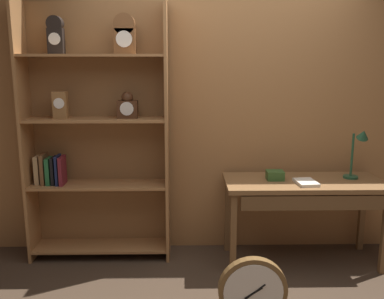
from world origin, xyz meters
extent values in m
cube|color=#9E6B3D|center=(0.00, 1.30, 1.30)|extent=(4.80, 0.05, 2.60)
cube|color=#9E6B3D|center=(-1.67, 1.08, 1.12)|extent=(0.02, 0.32, 2.24)
cube|color=#9E6B3D|center=(-0.45, 1.08, 1.12)|extent=(0.03, 0.32, 2.24)
cube|color=brown|center=(-1.06, 1.24, 1.12)|extent=(1.24, 0.01, 2.24)
cube|color=#9E6B3D|center=(-1.06, 1.08, 0.09)|extent=(1.19, 0.30, 0.02)
cube|color=#9E6B3D|center=(-1.06, 1.08, 0.67)|extent=(1.19, 0.30, 0.02)
cube|color=#9E6B3D|center=(-1.06, 1.08, 1.26)|extent=(1.19, 0.30, 0.02)
cube|color=#9E6B3D|center=(-1.06, 1.08, 1.79)|extent=(1.19, 0.30, 0.02)
cube|color=black|center=(-1.36, 1.10, 1.91)|extent=(0.13, 0.08, 0.21)
cylinder|color=black|center=(-1.36, 1.10, 2.05)|extent=(0.13, 0.08, 0.13)
cylinder|color=white|center=(-1.36, 1.05, 1.93)|extent=(0.10, 0.01, 0.10)
cube|color=olive|center=(-1.36, 1.07, 1.38)|extent=(0.12, 0.07, 0.23)
cylinder|color=white|center=(-1.36, 1.03, 1.40)|extent=(0.09, 0.01, 0.09)
cube|color=brown|center=(-0.79, 1.08, 1.91)|extent=(0.17, 0.09, 0.21)
cylinder|color=brown|center=(-0.79, 1.08, 2.04)|extent=(0.17, 0.09, 0.17)
cylinder|color=white|center=(-0.79, 1.03, 1.92)|extent=(0.13, 0.01, 0.13)
cube|color=#472816|center=(-0.79, 1.08, 1.34)|extent=(0.17, 0.10, 0.15)
sphere|color=#472816|center=(-0.79, 1.08, 1.44)|extent=(0.10, 0.10, 0.10)
cylinder|color=silver|center=(-0.79, 1.03, 1.35)|extent=(0.11, 0.01, 0.11)
cube|color=tan|center=(-1.59, 1.09, 0.81)|extent=(0.04, 0.12, 0.25)
cube|color=brown|center=(-1.54, 1.10, 0.82)|extent=(0.03, 0.16, 0.27)
cube|color=#236638|center=(-1.49, 1.08, 0.80)|extent=(0.04, 0.15, 0.24)
cube|color=black|center=(-1.45, 1.09, 0.80)|extent=(0.02, 0.16, 0.24)
cube|color=#19234C|center=(-1.41, 1.07, 0.81)|extent=(0.02, 0.16, 0.26)
cube|color=maroon|center=(-1.37, 1.07, 0.81)|extent=(0.03, 0.17, 0.25)
cube|color=brown|center=(0.72, 0.94, 0.72)|extent=(1.36, 0.57, 0.04)
cube|color=brown|center=(0.09, 0.71, 0.35)|extent=(0.05, 0.05, 0.70)
cube|color=brown|center=(0.09, 1.18, 0.35)|extent=(0.05, 0.05, 0.70)
cube|color=brown|center=(1.35, 1.18, 0.35)|extent=(0.05, 0.05, 0.70)
cube|color=brown|center=(0.72, 0.68, 0.63)|extent=(1.15, 0.03, 0.12)
cylinder|color=#1E472D|center=(1.15, 1.01, 0.75)|extent=(0.13, 0.13, 0.02)
cylinder|color=#1E472D|center=(1.15, 1.01, 0.95)|extent=(0.02, 0.02, 0.38)
cone|color=#1E472D|center=(1.21, 0.96, 1.14)|extent=(0.10, 0.13, 0.12)
cube|color=#2D5123|center=(0.48, 0.97, 0.78)|extent=(0.14, 0.12, 0.08)
cube|color=silver|center=(0.71, 0.84, 0.76)|extent=(0.18, 0.24, 0.02)
cylinder|color=brown|center=(0.14, -0.01, 0.27)|extent=(0.46, 0.06, 0.46)
cylinder|color=silver|center=(0.14, -0.05, 0.27)|extent=(0.39, 0.01, 0.39)
cube|color=black|center=(0.14, -0.05, 0.27)|extent=(0.12, 0.01, 0.09)
cube|color=black|center=(0.14, -0.05, 0.27)|extent=(0.15, 0.01, 0.13)
camera|label=1|loc=(-0.31, -2.57, 1.76)|focal=40.07mm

